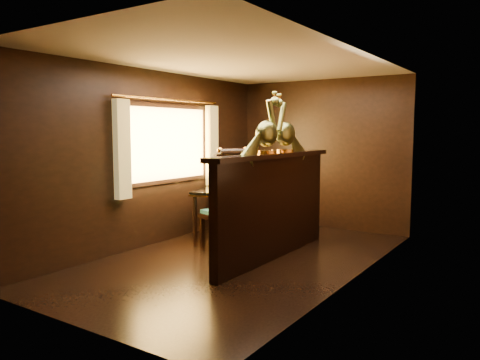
{
  "coord_description": "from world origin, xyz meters",
  "views": [
    {
      "loc": [
        3.26,
        -4.89,
        1.64
      ],
      "look_at": [
        -0.23,
        0.35,
        0.98
      ],
      "focal_mm": 35.0,
      "sensor_mm": 36.0,
      "label": 1
    }
  ],
  "objects_px": {
    "chair_left": "(229,198)",
    "peacock_left": "(267,122)",
    "chair_right": "(260,194)",
    "dining_table": "(230,192)",
    "peacock_right": "(286,123)"
  },
  "relations": [
    {
      "from": "dining_table",
      "to": "peacock_left",
      "type": "distance_m",
      "value": 1.72
    },
    {
      "from": "chair_right",
      "to": "peacock_right",
      "type": "relative_size",
      "value": 1.81
    },
    {
      "from": "chair_left",
      "to": "chair_right",
      "type": "bearing_deg",
      "value": 105.63
    },
    {
      "from": "chair_right",
      "to": "peacock_left",
      "type": "relative_size",
      "value": 1.76
    },
    {
      "from": "peacock_right",
      "to": "dining_table",
      "type": "bearing_deg",
      "value": 164.84
    },
    {
      "from": "dining_table",
      "to": "chair_right",
      "type": "relative_size",
      "value": 1.09
    },
    {
      "from": "chair_left",
      "to": "peacock_left",
      "type": "bearing_deg",
      "value": 10.02
    },
    {
      "from": "dining_table",
      "to": "peacock_right",
      "type": "relative_size",
      "value": 1.98
    },
    {
      "from": "peacock_right",
      "to": "peacock_left",
      "type": "bearing_deg",
      "value": -90.0
    },
    {
      "from": "chair_right",
      "to": "peacock_left",
      "type": "bearing_deg",
      "value": -52.11
    },
    {
      "from": "dining_table",
      "to": "peacock_left",
      "type": "relative_size",
      "value": 1.92
    },
    {
      "from": "chair_left",
      "to": "dining_table",
      "type": "bearing_deg",
      "value": 142.56
    },
    {
      "from": "chair_right",
      "to": "peacock_left",
      "type": "xyz_separation_m",
      "value": [
        0.6,
        -0.84,
        1.03
      ]
    },
    {
      "from": "dining_table",
      "to": "peacock_right",
      "type": "bearing_deg",
      "value": -31.97
    },
    {
      "from": "chair_left",
      "to": "chair_right",
      "type": "xyz_separation_m",
      "value": [
        0.03,
        0.75,
        -0.03
      ]
    }
  ]
}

